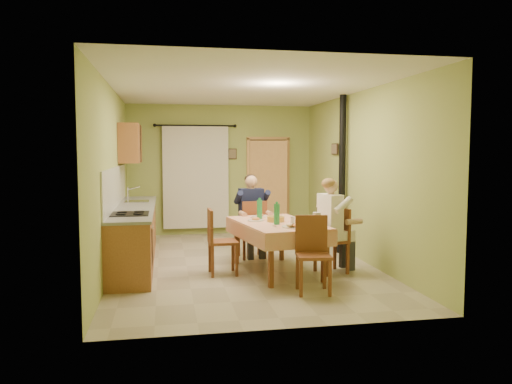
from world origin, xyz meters
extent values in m
cube|color=tan|center=(0.00, 0.00, 0.00)|extent=(4.00, 6.00, 0.01)
cube|color=#A1AF5A|center=(0.00, 3.00, 1.40)|extent=(4.00, 0.04, 2.80)
cube|color=#A1AF5A|center=(0.00, -3.00, 1.40)|extent=(4.00, 0.04, 2.80)
cube|color=#A1AF5A|center=(-2.00, 0.00, 1.40)|extent=(0.04, 6.00, 2.80)
cube|color=#A1AF5A|center=(2.00, 0.00, 1.40)|extent=(0.04, 6.00, 2.80)
cube|color=white|center=(0.00, 0.00, 2.80)|extent=(4.00, 6.00, 0.04)
cube|color=brown|center=(-1.70, 0.40, 0.44)|extent=(0.60, 3.60, 0.88)
cube|color=gray|center=(-1.70, 0.40, 0.90)|extent=(0.64, 3.64, 0.04)
cube|color=white|center=(-1.99, 0.40, 1.23)|extent=(0.02, 3.60, 0.66)
cube|color=silver|center=(-1.70, 1.20, 0.92)|extent=(0.42, 0.42, 0.03)
cube|color=black|center=(-1.70, -0.60, 0.93)|extent=(0.52, 0.56, 0.02)
cube|color=black|center=(-1.40, -0.60, 0.45)|extent=(0.01, 0.55, 0.55)
cube|color=brown|center=(-1.82, 1.70, 1.95)|extent=(0.35, 1.40, 0.70)
cylinder|color=black|center=(-0.55, 2.88, 2.35)|extent=(1.70, 0.04, 0.04)
cube|color=silver|center=(-0.55, 2.90, 1.25)|extent=(1.40, 0.06, 2.20)
cube|color=black|center=(1.05, 2.98, 1.03)|extent=(0.84, 0.03, 2.06)
cube|color=tan|center=(0.60, 2.97, 1.03)|extent=(0.06, 0.06, 2.12)
cube|color=tan|center=(1.50, 2.97, 1.03)|extent=(0.06, 0.06, 2.12)
cube|color=tan|center=(1.05, 2.97, 2.09)|extent=(0.96, 0.06, 0.06)
cube|color=tan|center=(1.04, 2.86, 1.02)|extent=(0.80, 0.25, 2.04)
cube|color=tan|center=(0.43, -0.67, 0.74)|extent=(1.33, 1.90, 0.04)
cube|color=tan|center=(0.57, -1.53, 0.63)|extent=(1.03, 0.19, 0.22)
cube|color=tan|center=(0.28, 0.20, 0.63)|extent=(1.03, 0.19, 0.22)
cube|color=tan|center=(-0.09, -0.75, 0.63)|extent=(0.31, 1.73, 0.22)
cube|color=tan|center=(0.94, -0.58, 0.63)|extent=(0.31, 1.73, 0.22)
cylinder|color=white|center=(0.29, -0.05, 0.77)|extent=(0.25, 0.25, 0.02)
ellipsoid|color=#CC7233|center=(0.29, -0.05, 0.79)|extent=(0.12, 0.12, 0.05)
cylinder|color=white|center=(0.57, -1.27, 0.77)|extent=(0.25, 0.25, 0.02)
ellipsoid|color=#CC7233|center=(0.57, -1.27, 0.79)|extent=(0.12, 0.12, 0.05)
cylinder|color=white|center=(0.78, -0.99, 0.77)|extent=(0.25, 0.25, 0.02)
ellipsoid|color=#CC7233|center=(0.78, -0.99, 0.79)|extent=(0.12, 0.12, 0.05)
cylinder|color=white|center=(0.14, -0.49, 0.77)|extent=(0.25, 0.25, 0.02)
ellipsoid|color=#CC7233|center=(0.14, -0.49, 0.79)|extent=(0.12, 0.12, 0.05)
cylinder|color=gold|center=(0.42, -0.62, 0.80)|extent=(0.26, 0.26, 0.08)
cylinder|color=white|center=(0.52, -1.21, 0.77)|extent=(0.28, 0.28, 0.02)
cube|color=tan|center=(0.47, -1.20, 0.79)|extent=(0.06, 0.04, 0.03)
cube|color=tan|center=(0.54, -1.22, 0.79)|extent=(0.06, 0.05, 0.03)
cube|color=tan|center=(0.48, -1.26, 0.79)|extent=(0.07, 0.07, 0.03)
cube|color=tan|center=(0.52, -1.20, 0.79)|extent=(0.05, 0.07, 0.03)
cube|color=tan|center=(0.54, -1.19, 0.79)|extent=(0.07, 0.05, 0.03)
cube|color=tan|center=(0.53, -1.21, 0.79)|extent=(0.04, 0.06, 0.03)
cylinder|color=silver|center=(0.63, -0.82, 0.81)|extent=(0.07, 0.07, 0.10)
cylinder|color=silver|center=(0.49, -0.27, 0.81)|extent=(0.07, 0.07, 0.10)
cylinder|color=white|center=(0.81, -1.41, 0.88)|extent=(0.11, 0.11, 0.22)
cylinder|color=silver|center=(0.81, -1.41, 0.91)|extent=(0.02, 0.02, 0.30)
cube|color=brown|center=(0.23, 0.43, 0.48)|extent=(0.46, 0.46, 0.04)
cube|color=brown|center=(0.25, 0.24, 0.74)|extent=(0.42, 0.08, 0.48)
cube|color=brown|center=(0.65, -1.80, 0.48)|extent=(0.47, 0.47, 0.04)
cube|color=brown|center=(0.67, -1.61, 0.74)|extent=(0.42, 0.10, 0.48)
cube|color=brown|center=(1.22, -0.83, 0.48)|extent=(0.49, 0.49, 0.04)
cube|color=brown|center=(1.40, -0.79, 0.73)|extent=(0.13, 0.40, 0.46)
cube|color=brown|center=(-0.38, -0.62, 0.48)|extent=(0.42, 0.42, 0.04)
cube|color=brown|center=(-0.56, -0.63, 0.73)|extent=(0.05, 0.41, 0.47)
cube|color=#141938|center=(0.25, 0.33, 0.56)|extent=(0.40, 0.44, 0.16)
cube|color=#141938|center=(0.23, 0.46, 0.91)|extent=(0.42, 0.26, 0.54)
sphere|color=tan|center=(0.23, 0.45, 1.30)|extent=(0.21, 0.21, 0.21)
ellipsoid|color=black|center=(0.23, 0.49, 1.34)|extent=(0.21, 0.21, 0.16)
cube|color=white|center=(1.32, -0.81, 0.56)|extent=(0.47, 0.44, 0.16)
cube|color=white|center=(1.19, -0.84, 0.91)|extent=(0.31, 0.44, 0.54)
sphere|color=tan|center=(1.20, -0.83, 1.30)|extent=(0.21, 0.21, 0.21)
ellipsoid|color=olive|center=(1.16, -0.84, 1.34)|extent=(0.21, 0.21, 0.16)
cylinder|color=black|center=(1.90, 0.60, 1.40)|extent=(0.12, 0.12, 2.80)
cylinder|color=black|center=(1.90, 0.60, 0.15)|extent=(0.24, 0.24, 0.30)
cube|color=black|center=(0.25, 2.97, 1.75)|extent=(0.19, 0.03, 0.23)
cube|color=brown|center=(1.97, 1.20, 1.85)|extent=(0.03, 0.31, 0.21)
camera|label=1|loc=(-1.21, -7.84, 1.83)|focal=35.00mm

